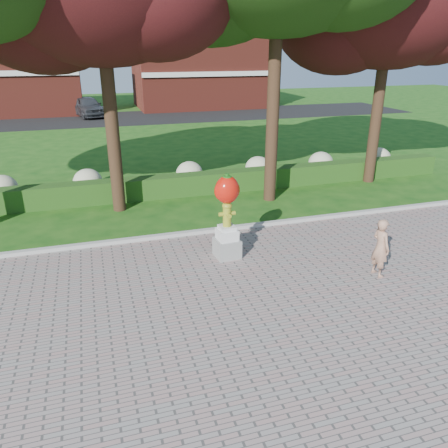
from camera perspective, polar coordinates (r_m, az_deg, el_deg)
ground at (r=10.76m, az=-0.07°, el=-7.56°), size 100.00×100.00×0.00m
walkway at (r=7.75m, az=9.27°, el=-21.42°), size 40.00×14.00×0.04m
curb at (r=13.33m, az=-3.85°, el=-1.17°), size 40.00×0.18×0.15m
lawn_hedge at (r=16.92m, az=-7.06°, el=4.95°), size 24.00×0.70×0.80m
hydrangea_row at (r=17.92m, az=-5.86°, el=6.47°), size 20.10×1.10×0.99m
street at (r=37.43m, az=-13.08°, el=13.31°), size 50.00×8.00×0.02m
building_right at (r=44.33m, az=-3.24°, el=19.23°), size 12.00×8.00×6.40m
tree_far_right at (r=19.19m, az=20.61°, el=25.71°), size 7.88×6.72×10.21m
hydrant_sculpture at (r=11.44m, az=0.40°, el=1.32°), size 0.68×0.67×2.32m
woman at (r=11.34m, az=19.76°, el=-2.92°), size 0.39×0.57×1.48m
parked_car at (r=38.98m, az=-17.40°, el=14.45°), size 3.23×5.18×1.65m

